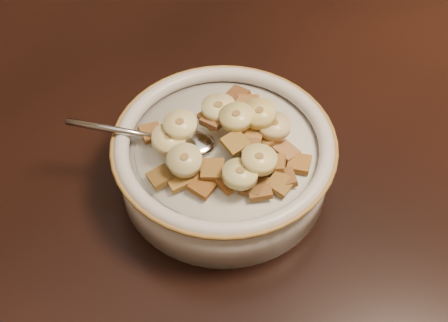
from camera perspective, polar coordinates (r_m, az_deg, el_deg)
table at (r=0.66m, az=1.37°, el=-0.57°), size 1.41×0.92×0.04m
chair at (r=1.26m, az=-18.58°, el=10.05°), size 0.46×0.46×0.94m
cereal_bowl at (r=0.60m, az=0.00°, el=-0.35°), size 0.20×0.20×0.05m
milk at (r=0.58m, az=0.00°, el=1.14°), size 0.17×0.17×0.00m
spoon at (r=0.58m, az=-3.16°, el=1.64°), size 0.06×0.06×0.01m
cereal_square_0 at (r=0.55m, az=0.43°, el=-1.81°), size 0.02×0.02×0.01m
cereal_square_1 at (r=0.59m, az=-6.67°, el=2.59°), size 0.02×0.02×0.01m
cereal_square_2 at (r=0.55m, az=-1.97°, el=-2.27°), size 0.03×0.03×0.01m
cereal_square_3 at (r=0.54m, az=3.30°, el=-2.62°), size 0.03×0.03×0.01m
cereal_square_4 at (r=0.60m, az=3.06°, el=4.13°), size 0.02×0.03×0.01m
cereal_square_5 at (r=0.56m, az=5.53°, el=-1.61°), size 0.03×0.03×0.01m
cereal_square_6 at (r=0.60m, az=1.85°, el=4.99°), size 0.03×0.03×0.01m
cereal_square_7 at (r=0.58m, az=5.69°, el=0.87°), size 0.02×0.02×0.01m
cereal_square_8 at (r=0.58m, az=-0.92°, el=3.77°), size 0.03×0.03×0.01m
cereal_square_9 at (r=0.57m, az=6.89°, el=-0.23°), size 0.03×0.03×0.01m
cereal_square_10 at (r=0.56m, az=1.03°, el=1.68°), size 0.02×0.02×0.01m
cereal_square_11 at (r=0.55m, az=-1.05°, el=-0.75°), size 0.03×0.03×0.01m
cereal_square_12 at (r=0.56m, az=4.58°, el=-0.25°), size 0.03×0.03×0.01m
cereal_square_13 at (r=0.61m, az=2.23°, el=5.23°), size 0.03×0.03×0.01m
cereal_square_14 at (r=0.55m, az=-4.20°, el=-1.66°), size 0.02×0.02×0.01m
cereal_square_15 at (r=0.55m, az=5.14°, el=-2.10°), size 0.03×0.03×0.01m
cereal_square_16 at (r=0.58m, az=4.15°, el=2.24°), size 0.02×0.02×0.01m
cereal_square_17 at (r=0.58m, az=-1.13°, el=4.04°), size 0.02×0.02×0.01m
cereal_square_18 at (r=0.56m, az=2.39°, el=1.40°), size 0.03×0.03×0.01m
cereal_square_19 at (r=0.58m, az=1.94°, el=3.39°), size 0.03×0.03×0.01m
cereal_square_20 at (r=0.55m, az=2.64°, el=-2.33°), size 0.03×0.03×0.01m
cereal_square_21 at (r=0.60m, az=0.33°, el=4.86°), size 0.03×0.03×0.01m
cereal_square_22 at (r=0.56m, az=3.23°, el=0.11°), size 0.02×0.02×0.01m
cereal_square_23 at (r=0.57m, az=2.37°, el=1.94°), size 0.03×0.03×0.01m
cereal_square_24 at (r=0.55m, az=3.01°, el=-0.62°), size 0.02×0.02×0.01m
cereal_square_25 at (r=0.60m, az=2.13°, el=5.02°), size 0.03×0.03×0.01m
cereal_square_26 at (r=0.55m, az=-5.84°, el=-1.47°), size 0.02×0.02×0.01m
cereal_square_27 at (r=0.62m, az=1.19°, el=6.03°), size 0.03×0.03×0.01m
banana_slice_0 at (r=0.57m, az=1.13°, el=4.04°), size 0.03×0.03×0.01m
banana_slice_1 at (r=0.55m, az=-3.62°, el=0.07°), size 0.04×0.04×0.02m
banana_slice_2 at (r=0.57m, az=3.25°, el=4.34°), size 0.04×0.04×0.01m
banana_slice_3 at (r=0.58m, az=4.58°, el=3.22°), size 0.04×0.04×0.01m
banana_slice_4 at (r=0.56m, az=-5.08°, el=1.99°), size 0.04×0.04×0.02m
banana_slice_5 at (r=0.57m, az=-4.05°, el=3.31°), size 0.04×0.04×0.01m
banana_slice_6 at (r=0.58m, az=-0.57°, el=4.85°), size 0.04×0.04×0.01m
banana_slice_7 at (r=0.54m, az=1.48°, el=-1.19°), size 0.04×0.04×0.01m
banana_slice_8 at (r=0.54m, az=3.22°, el=0.13°), size 0.04×0.04×0.01m
banana_slice_9 at (r=0.58m, az=-0.47°, el=4.84°), size 0.04×0.04×0.01m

